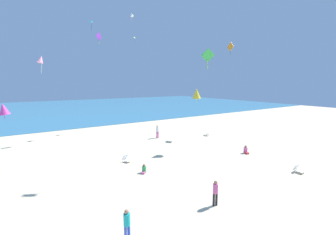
% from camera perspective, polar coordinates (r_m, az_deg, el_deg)
% --- Properties ---
extents(ground_plane, '(120.00, 120.00, 0.00)m').
position_cam_1_polar(ground_plane, '(24.30, -4.94, -7.09)').
color(ground_plane, beige).
extents(ocean_water, '(120.00, 60.00, 0.05)m').
position_cam_1_polar(ocean_water, '(65.45, -23.42, 2.24)').
color(ocean_water, teal).
rests_on(ocean_water, ground_plane).
extents(beach_chair_far_left, '(0.87, 0.87, 0.63)m').
position_cam_1_polar(beach_chair_far_left, '(28.96, 10.05, -4.00)').
color(beach_chair_far_left, white).
rests_on(beach_chair_far_left, ground_plane).
extents(beach_chair_far_right, '(0.70, 0.80, 0.60)m').
position_cam_1_polar(beach_chair_far_right, '(19.57, -10.65, -10.39)').
color(beach_chair_far_right, white).
rests_on(beach_chair_far_right, ground_plane).
extents(beach_chair_near_camera, '(0.57, 0.70, 0.58)m').
position_cam_1_polar(beach_chair_near_camera, '(19.71, 30.38, -11.35)').
color(beach_chair_near_camera, white).
rests_on(beach_chair_near_camera, ground_plane).
extents(person_0, '(0.37, 0.37, 1.44)m').
position_cam_1_polar(person_0, '(12.97, 12.05, -17.96)').
color(person_0, black).
rests_on(person_0, ground_plane).
extents(person_1, '(0.56, 0.56, 0.65)m').
position_cam_1_polar(person_1, '(17.15, -6.17, -13.12)').
color(person_1, green).
rests_on(person_1, ground_plane).
extents(person_2, '(0.50, 0.67, 0.75)m').
position_cam_1_polar(person_2, '(22.72, 19.29, -7.96)').
color(person_2, '#D8599E').
rests_on(person_2, ground_plane).
extents(person_3, '(0.32, 0.32, 1.42)m').
position_cam_1_polar(person_3, '(10.48, -10.48, -24.99)').
color(person_3, blue).
rests_on(person_3, ground_plane).
extents(person_4, '(0.42, 0.42, 1.59)m').
position_cam_1_polar(person_4, '(27.21, -2.73, -3.35)').
color(person_4, '#D8599E').
rests_on(person_4, ground_plane).
extents(kite_purple, '(0.85, 0.53, 1.39)m').
position_cam_1_polar(kite_purple, '(29.33, -17.31, 19.20)').
color(kite_purple, purple).
extents(kite_teal, '(0.58, 0.51, 1.55)m').
position_cam_1_polar(kite_teal, '(38.36, -19.08, 22.24)').
color(kite_teal, '#1EADAD').
extents(kite_pink, '(0.91, 0.81, 1.74)m').
position_cam_1_polar(kite_pink, '(24.66, -29.82, 12.83)').
color(kite_pink, pink).
extents(kite_magenta, '(1.00, 0.89, 1.35)m').
position_cam_1_polar(kite_magenta, '(22.16, -36.52, 1.78)').
color(kite_magenta, '#DB3DA8').
extents(kite_green, '(0.65, 0.40, 1.07)m').
position_cam_1_polar(kite_green, '(12.29, 10.18, 15.35)').
color(kite_green, green).
extents(kite_orange, '(0.16, 1.15, 1.53)m').
position_cam_1_polar(kite_orange, '(30.95, 15.70, 17.05)').
color(kite_orange, orange).
extents(kite_lime, '(0.55, 0.55, 0.84)m').
position_cam_1_polar(kite_lime, '(34.61, -8.50, 19.62)').
color(kite_lime, '#99DB33').
extents(kite_white, '(0.59, 0.73, 1.20)m').
position_cam_1_polar(kite_white, '(33.54, -9.34, 24.58)').
color(kite_white, white).
extents(kite_yellow, '(1.11, 1.09, 1.35)m').
position_cam_1_polar(kite_yellow, '(22.02, 7.34, 6.13)').
color(kite_yellow, yellow).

